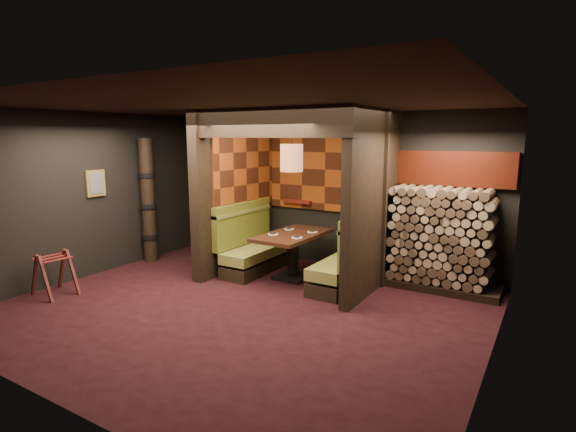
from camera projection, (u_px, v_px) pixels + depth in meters
The scene contains 23 objects.
floor at pixel (241, 309), 6.42m from camera, with size 6.50×5.50×0.02m, color black.
ceiling at pixel (237, 103), 5.92m from camera, with size 6.50×5.50×0.02m, color black.
wall_back at pixel (328, 190), 8.50m from camera, with size 6.50×0.02×2.85m, color black.
wall_front at pixel (43, 255), 3.85m from camera, with size 6.50×0.02×2.85m, color black.
wall_left at pixel (90, 195), 7.83m from camera, with size 0.02×5.50×2.85m, color black.
wall_right at pixel (498, 238), 4.51m from camera, with size 0.02×5.50×2.85m, color black.
partition_left at pixel (235, 192), 8.25m from camera, with size 0.20×2.20×2.85m, color black.
partition_right at pixel (373, 202), 6.94m from camera, with size 0.15×2.10×2.85m, color black.
header_beam at pixel (265, 123), 6.57m from camera, with size 2.85×0.18×0.44m, color black.
tapa_back_panel at pixel (326, 169), 8.40m from camera, with size 2.40×0.06×1.55m, color #8B3C10.
tapa_side_panel at pixel (246, 168), 8.26m from camera, with size 0.04×1.85×1.45m, color #8B3C10.
lacquer_shelf at pixel (297, 201), 8.75m from camera, with size 0.60×0.12×0.07m, color maroon.
booth_bench_left at pixel (253, 249), 8.23m from camera, with size 0.68×1.60×1.14m.
booth_bench_right at pixel (348, 263), 7.27m from camera, with size 0.68×1.60×1.14m.
dining_table at pixel (293, 247), 7.71m from camera, with size 0.85×1.52×0.80m.
place_settings at pixel (293, 233), 7.67m from camera, with size 0.66×0.71×0.03m.
pendant_lamp at pixel (292, 158), 7.40m from camera, with size 0.38×0.38×0.99m.
framed_picture at pixel (96, 183), 7.86m from camera, with size 0.05×0.36×0.46m.
luggage_rack at pixel (54, 272), 6.93m from camera, with size 0.70×0.51×0.72m.
totem_column at pixel (148, 202), 8.70m from camera, with size 0.31×0.31×2.40m.
firewood_stack at pixel (446, 240), 7.10m from camera, with size 1.73×0.70×1.64m.
mosaic_header at pixel (455, 169), 7.18m from camera, with size 1.83×0.10×0.56m, color maroon.
bay_front_post at pixel (384, 201), 7.12m from camera, with size 0.08×0.08×2.85m, color black.
Camera 1 is at (3.73, -4.87, 2.42)m, focal length 28.00 mm.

